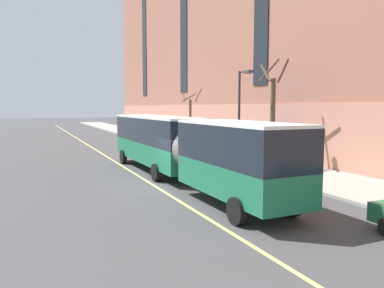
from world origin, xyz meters
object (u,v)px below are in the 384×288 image
(city_bus, at_px, (180,145))
(parked_car_darkgray_0, at_px, (191,151))
(street_tree_mid_block, at_px, (273,115))
(parked_car_white_3, at_px, (140,137))
(street_tree_far_uptown, at_px, (190,119))
(street_lamp, at_px, (241,107))

(city_bus, relative_size, parked_car_darkgray_0, 4.11)
(parked_car_darkgray_0, bearing_deg, street_tree_mid_block, -58.07)
(city_bus, bearing_deg, parked_car_white_3, 79.98)
(parked_car_darkgray_0, distance_m, street_tree_mid_block, 7.10)
(city_bus, height_order, parked_car_white_3, city_bus)
(city_bus, relative_size, street_tree_far_uptown, 3.32)
(parked_car_white_3, xyz_separation_m, street_tree_far_uptown, (3.29, -6.62, 2.23))
(street_lamp, bearing_deg, city_bus, -154.91)
(city_bus, distance_m, parked_car_darkgray_0, 7.68)
(parked_car_darkgray_0, distance_m, street_lamp, 5.61)
(parked_car_white_3, height_order, street_tree_far_uptown, street_tree_far_uptown)
(street_tree_far_uptown, height_order, street_lamp, street_lamp)
(city_bus, relative_size, street_lamp, 2.99)
(parked_car_white_3, relative_size, street_tree_mid_block, 0.60)
(city_bus, height_order, street_tree_far_uptown, street_tree_far_uptown)
(street_tree_mid_block, relative_size, street_lamp, 1.13)
(street_tree_mid_block, relative_size, street_tree_far_uptown, 1.25)
(city_bus, xyz_separation_m, street_lamp, (5.49, 2.57, 2.05))
(street_tree_mid_block, bearing_deg, parked_car_white_3, 99.25)
(city_bus, bearing_deg, parked_car_darkgray_0, 61.67)
(city_bus, distance_m, parked_car_white_3, 21.62)
(street_tree_mid_block, height_order, street_tree_far_uptown, street_tree_mid_block)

